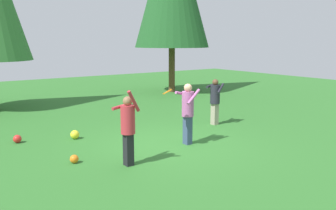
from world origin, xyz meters
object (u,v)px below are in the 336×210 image
(person_thrower, at_px, (128,125))
(person_catcher, at_px, (188,109))
(frisbee, at_px, (167,92))
(ball_red, at_px, (17,139))
(person_bystander, at_px, (215,98))
(ball_yellow, at_px, (75,135))
(ball_orange, at_px, (74,159))

(person_thrower, bearing_deg, person_catcher, -0.54)
(frisbee, bearing_deg, ball_red, 134.43)
(frisbee, bearing_deg, person_catcher, 14.22)
(person_thrower, bearing_deg, ball_red, 99.76)
(person_thrower, relative_size, ball_red, 7.68)
(person_bystander, bearing_deg, person_catcher, 4.16)
(ball_yellow, bearing_deg, person_catcher, -44.49)
(person_thrower, xyz_separation_m, frisbee, (1.41, 0.40, 0.62))
(frisbee, bearing_deg, ball_yellow, 121.04)
(ball_red, relative_size, ball_orange, 1.14)
(person_thrower, distance_m, ball_orange, 1.62)
(person_bystander, distance_m, ball_yellow, 4.93)
(person_thrower, height_order, frisbee, person_thrower)
(frisbee, height_order, ball_orange, frisbee)
(ball_orange, relative_size, ball_yellow, 0.78)
(ball_yellow, bearing_deg, ball_orange, -111.72)
(frisbee, distance_m, ball_orange, 2.90)
(ball_red, height_order, ball_yellow, ball_yellow)
(person_bystander, height_order, ball_orange, person_bystander)
(ball_yellow, bearing_deg, person_thrower, -86.88)
(person_bystander, relative_size, frisbee, 4.39)
(person_thrower, distance_m, frisbee, 1.59)
(person_thrower, relative_size, ball_orange, 8.76)
(person_catcher, relative_size, frisbee, 4.76)
(frisbee, relative_size, ball_yellow, 1.36)
(person_bystander, bearing_deg, frisbee, -0.00)
(person_catcher, bearing_deg, ball_orange, -19.08)
(ball_orange, bearing_deg, person_bystander, 11.23)
(person_catcher, xyz_separation_m, frisbee, (-0.87, -0.22, 0.58))
(person_thrower, height_order, person_bystander, person_thrower)
(person_thrower, relative_size, ball_yellow, 6.85)
(person_thrower, xyz_separation_m, person_bystander, (4.59, 2.01, -0.04))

